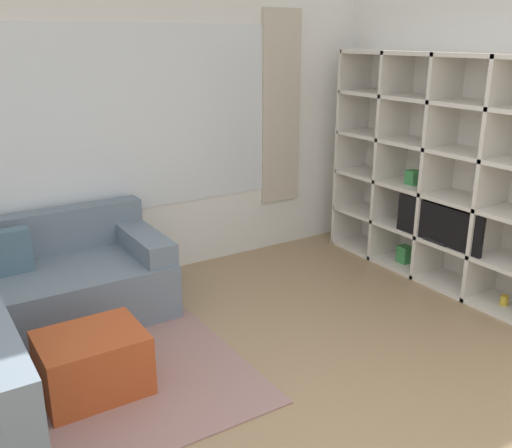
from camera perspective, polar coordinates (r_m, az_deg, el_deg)
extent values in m
cube|color=white|center=(5.18, -11.97, 9.08)|extent=(6.11, 0.07, 2.70)
cube|color=white|center=(5.13, -11.88, 10.13)|extent=(2.70, 0.01, 1.60)
cube|color=beige|center=(5.83, 2.52, 11.44)|extent=(0.44, 0.03, 1.90)
cube|color=white|center=(5.37, 21.28, 8.56)|extent=(0.07, 4.44, 2.70)
cube|color=gray|center=(4.00, -20.30, -15.33)|extent=(2.50, 1.90, 0.01)
cube|color=silver|center=(5.51, 19.11, 5.39)|extent=(0.02, 2.28, 2.02)
cube|color=silver|center=(5.01, 22.62, 3.78)|extent=(0.44, 0.04, 2.02)
cube|color=silver|center=(5.35, 17.69, 5.17)|extent=(0.44, 0.04, 2.02)
cube|color=silver|center=(5.72, 13.35, 6.36)|extent=(0.44, 0.04, 2.02)
cube|color=silver|center=(6.12, 9.55, 7.36)|extent=(0.44, 0.04, 2.02)
cube|color=silver|center=(5.64, 16.73, -4.67)|extent=(0.44, 2.28, 0.04)
cube|color=silver|center=(5.51, 17.09, -0.97)|extent=(0.44, 2.28, 0.04)
cube|color=silver|center=(5.39, 17.49, 3.08)|extent=(0.44, 2.28, 0.04)
cube|color=silver|center=(5.31, 17.90, 7.29)|extent=(0.44, 2.28, 0.04)
cube|color=silver|center=(5.25, 18.34, 11.61)|extent=(0.44, 2.28, 0.04)
cube|color=silver|center=(5.23, 18.77, 15.81)|extent=(0.44, 2.28, 0.04)
cube|color=black|center=(5.19, 17.72, 0.01)|extent=(0.04, 0.91, 0.34)
cube|color=black|center=(5.25, 17.70, -1.58)|extent=(0.10, 0.24, 0.03)
cylinder|color=gold|center=(5.15, 23.57, -6.99)|extent=(0.06, 0.06, 0.08)
cube|color=#388947|center=(5.52, 15.40, 4.51)|extent=(0.11, 0.11, 0.13)
cube|color=#388947|center=(5.75, 14.64, -2.94)|extent=(0.12, 0.12, 0.17)
cube|color=slate|center=(4.72, -19.88, -6.93)|extent=(1.80, 0.94, 0.45)
cube|color=slate|center=(4.92, -21.41, -1.01)|extent=(1.80, 0.18, 0.36)
cube|color=slate|center=(4.80, -11.25, -1.71)|extent=(0.24, 0.88, 0.17)
cube|color=slate|center=(4.63, -23.65, -2.62)|extent=(0.35, 0.14, 0.34)
cube|color=#B74C23|center=(3.80, -16.02, -13.25)|extent=(0.63, 0.51, 0.40)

